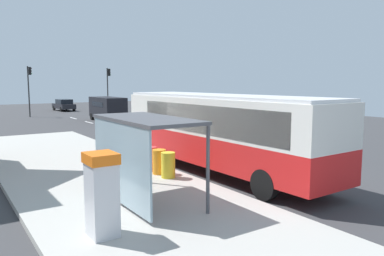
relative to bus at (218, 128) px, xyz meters
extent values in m
cube|color=#38383A|center=(1.71, 12.17, -1.86)|extent=(56.00, 92.00, 0.04)
cube|color=#ADAAA3|center=(-4.69, 0.17, -1.75)|extent=(6.20, 30.00, 0.18)
cube|color=silver|center=(1.96, -2.83, -1.84)|extent=(0.16, 2.20, 0.01)
cube|color=silver|center=(1.96, 2.17, -1.84)|extent=(0.16, 2.20, 0.01)
cube|color=silver|center=(1.96, 7.17, -1.84)|extent=(0.16, 2.20, 0.01)
cube|color=silver|center=(1.96, 12.17, -1.84)|extent=(0.16, 2.20, 0.01)
cube|color=silver|center=(1.96, 17.17, -1.84)|extent=(0.16, 2.20, 0.01)
cube|color=silver|center=(1.96, 22.17, -1.84)|extent=(0.16, 2.20, 0.01)
cube|color=silver|center=(1.96, 27.17, -1.84)|extent=(0.16, 2.20, 0.01)
cube|color=red|center=(0.01, -0.02, -0.77)|extent=(2.71, 11.05, 1.15)
cube|color=silver|center=(0.01, -0.02, 0.53)|extent=(2.71, 11.05, 1.45)
cube|color=silver|center=(0.01, -0.02, 1.31)|extent=(2.58, 10.82, 0.12)
cube|color=black|center=(-0.09, 5.43, 0.46)|extent=(2.30, 0.16, 1.22)
cube|color=black|center=(-1.19, -0.54, 0.46)|extent=(0.25, 8.58, 1.10)
cylinder|color=black|center=(-1.19, 3.86, -1.34)|extent=(0.30, 1.01, 1.00)
cylinder|color=black|center=(1.07, 3.90, -1.34)|extent=(0.30, 1.01, 1.00)
cylinder|color=black|center=(-1.05, -3.74, -1.34)|extent=(0.30, 1.01, 1.00)
cylinder|color=black|center=(1.21, -3.70, -1.34)|extent=(0.30, 1.01, 1.00)
cube|color=black|center=(3.91, 22.42, -0.52)|extent=(2.09, 5.23, 1.96)
cube|color=black|center=(3.91, 22.42, -0.19)|extent=(2.09, 3.15, 0.44)
cylinder|color=black|center=(4.78, 20.40, -1.50)|extent=(0.23, 0.68, 0.68)
cylinder|color=black|center=(2.98, 20.43, -1.50)|extent=(0.23, 0.68, 0.68)
cylinder|color=black|center=(4.85, 24.40, -1.50)|extent=(0.23, 0.68, 0.68)
cylinder|color=black|center=(3.05, 24.43, -1.50)|extent=(0.23, 0.68, 0.68)
cube|color=black|center=(4.01, 38.41, -1.22)|extent=(2.03, 4.49, 0.60)
cube|color=black|center=(4.02, 38.21, -0.62)|extent=(1.71, 2.46, 0.60)
cylinder|color=black|center=(3.11, 39.87, -1.52)|extent=(0.23, 0.65, 0.64)
cylinder|color=black|center=(4.75, 39.96, -1.52)|extent=(0.23, 0.65, 0.64)
cylinder|color=black|center=(3.27, 36.87, -1.52)|extent=(0.23, 0.65, 0.64)
cylinder|color=black|center=(4.91, 36.96, -1.52)|extent=(0.23, 0.65, 0.64)
cube|color=silver|center=(-6.41, -3.96, -0.81)|extent=(0.60, 0.70, 1.70)
cube|color=orange|center=(-6.41, -3.96, 0.16)|extent=(0.66, 0.76, 0.24)
cube|color=black|center=(-6.10, -3.96, -0.54)|extent=(0.03, 0.36, 0.44)
cylinder|color=yellow|center=(-2.49, -0.21, -1.19)|extent=(0.52, 0.52, 0.95)
cylinder|color=orange|center=(-2.49, 0.49, -1.19)|extent=(0.52, 0.52, 0.95)
cylinder|color=red|center=(-2.49, 1.19, -1.19)|extent=(0.52, 0.52, 0.95)
cylinder|color=green|center=(-2.49, 1.89, -1.19)|extent=(0.52, 0.52, 0.95)
cylinder|color=#2D2D2D|center=(7.11, 30.54, 0.86)|extent=(0.14, 0.14, 5.41)
cube|color=black|center=(7.33, 30.54, 3.06)|extent=(0.24, 0.28, 0.84)
sphere|color=#360606|center=(7.45, 30.54, 3.34)|extent=(0.16, 0.16, 0.16)
sphere|color=#3C2C03|center=(7.45, 30.54, 3.06)|extent=(0.16, 0.16, 0.16)
sphere|color=green|center=(7.45, 30.54, 2.78)|extent=(0.16, 0.16, 0.16)
cylinder|color=#2D2D2D|center=(-1.49, 31.34, 0.88)|extent=(0.14, 0.14, 5.44)
cube|color=black|center=(-1.27, 31.34, 3.10)|extent=(0.24, 0.28, 0.84)
sphere|color=#360606|center=(-1.15, 31.34, 3.38)|extent=(0.16, 0.16, 0.16)
sphere|color=#3C2C03|center=(-1.15, 31.34, 3.10)|extent=(0.16, 0.16, 0.16)
sphere|color=green|center=(-1.15, 31.34, 2.82)|extent=(0.16, 0.16, 0.16)
cube|color=#4C4C51|center=(-4.39, -2.23, 0.79)|extent=(1.80, 4.00, 0.10)
cube|color=#8CA5B2|center=(-5.24, -2.23, -0.41)|extent=(0.06, 3.80, 2.30)
cylinder|color=#4C4C51|center=(-3.54, -4.13, -0.44)|extent=(0.10, 0.10, 2.44)
cylinder|color=#4C4C51|center=(-3.54, -0.33, -0.44)|extent=(0.10, 0.10, 2.44)
camera|label=1|loc=(-9.30, -11.97, 1.85)|focal=34.89mm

